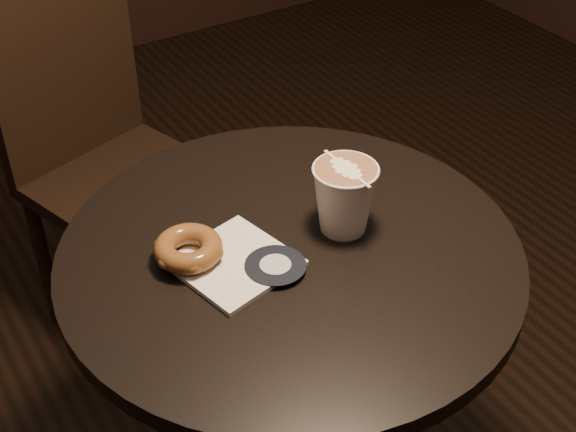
% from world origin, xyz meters
% --- Properties ---
extents(cafe_table, '(0.70, 0.70, 0.75)m').
position_xyz_m(cafe_table, '(0.00, 0.00, 0.55)').
color(cafe_table, black).
rests_on(cafe_table, ground).
extents(chair, '(0.48, 0.48, 0.97)m').
position_xyz_m(chair, '(-0.02, 0.81, 0.54)').
color(chair, black).
rests_on(chair, ground).
extents(pastry_bag, '(0.18, 0.18, 0.01)m').
position_xyz_m(pastry_bag, '(-0.09, 0.01, 0.75)').
color(pastry_bag, white).
rests_on(pastry_bag, cafe_table).
extents(doughnut, '(0.10, 0.10, 0.03)m').
position_xyz_m(doughnut, '(-0.14, 0.05, 0.77)').
color(doughnut, brown).
rests_on(doughnut, pastry_bag).
extents(latte_cup, '(0.10, 0.10, 0.11)m').
position_xyz_m(latte_cup, '(0.10, -0.00, 0.81)').
color(latte_cup, white).
rests_on(latte_cup, cafe_table).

